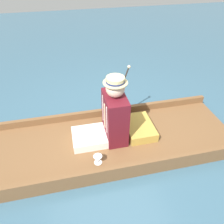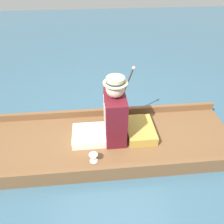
{
  "view_description": "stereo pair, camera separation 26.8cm",
  "coord_description": "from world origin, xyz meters",
  "px_view_note": "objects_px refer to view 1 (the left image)",
  "views": [
    {
      "loc": [
        -2.03,
        0.48,
        2.17
      ],
      "look_at": [
        0.04,
        0.01,
        0.53
      ],
      "focal_mm": 35.0,
      "sensor_mm": 36.0,
      "label": 1
    },
    {
      "loc": [
        -2.07,
        0.22,
        2.17
      ],
      "look_at": [
        0.04,
        0.01,
        0.53
      ],
      "focal_mm": 35.0,
      "sensor_mm": 36.0,
      "label": 2
    }
  ],
  "objects_px": {
    "walking_cane": "(121,89)",
    "teddy_bear": "(108,111)",
    "wine_glass": "(98,158)",
    "seated_person": "(110,117)"
  },
  "relations": [
    {
      "from": "walking_cane",
      "to": "teddy_bear",
      "type": "bearing_deg",
      "value": 102.26
    },
    {
      "from": "wine_glass",
      "to": "seated_person",
      "type": "bearing_deg",
      "value": -31.12
    },
    {
      "from": "seated_person",
      "to": "wine_glass",
      "type": "xyz_separation_m",
      "value": [
        -0.39,
        0.24,
        -0.26
      ]
    },
    {
      "from": "seated_person",
      "to": "wine_glass",
      "type": "height_order",
      "value": "seated_person"
    },
    {
      "from": "wine_glass",
      "to": "walking_cane",
      "type": "bearing_deg",
      "value": -30.51
    },
    {
      "from": "seated_person",
      "to": "wine_glass",
      "type": "bearing_deg",
      "value": 139.84
    },
    {
      "from": "seated_person",
      "to": "walking_cane",
      "type": "bearing_deg",
      "value": -38.98
    },
    {
      "from": "walking_cane",
      "to": "wine_glass",
      "type": "bearing_deg",
      "value": 149.49
    },
    {
      "from": "teddy_bear",
      "to": "wine_glass",
      "type": "xyz_separation_m",
      "value": [
        -0.77,
        0.28,
        -0.08
      ]
    },
    {
      "from": "wine_glass",
      "to": "walking_cane",
      "type": "xyz_separation_m",
      "value": [
        0.81,
        -0.48,
        0.4
      ]
    }
  ]
}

